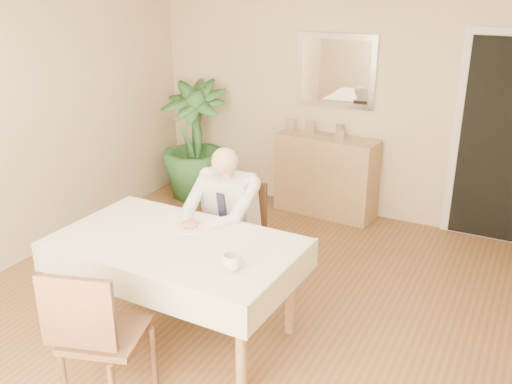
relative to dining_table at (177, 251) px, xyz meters
The scene contains 17 objects.
room 0.76m from the dining_table, 44.36° to the left, with size 5.00×5.02×2.60m.
doorway 3.33m from the dining_table, 56.14° to the left, with size 0.96×0.07×2.10m.
mirror 2.90m from the dining_table, 87.24° to the left, with size 0.86×0.04×0.76m.
dining_table is the anchor object (origin of this frame).
chair_far 0.90m from the dining_table, 90.00° to the left, with size 0.46×0.46×0.88m.
chair_near 0.88m from the dining_table, 89.03° to the right, with size 0.56×0.57×0.96m.
seated_man 0.59m from the dining_table, 90.00° to the left, with size 0.48×0.72×1.24m.
plate 0.24m from the dining_table, 98.02° to the left, with size 0.26×0.26×0.02m, color white.
food 0.25m from the dining_table, 98.02° to the left, with size 0.14×0.14×0.06m, color #946541.
knife 0.20m from the dining_table, 87.03° to the left, with size 0.01×0.01×0.13m, color silver.
fork 0.21m from the dining_table, 113.61° to the left, with size 0.01×0.01×0.13m, color silver.
coffee_mug 0.60m from the dining_table, 17.71° to the right, with size 0.13×0.13×0.10m, color white.
sideboard 2.63m from the dining_table, 87.08° to the left, with size 1.09×0.37×0.87m, color olive.
photo_frame_left 2.69m from the dining_table, 97.13° to the left, with size 0.10×0.02×0.14m, color silver.
photo_frame_center 2.66m from the dining_table, 91.94° to the left, with size 0.10×0.02×0.14m, color silver.
photo_frame_right 2.70m from the dining_table, 84.70° to the left, with size 0.10×0.02×0.14m, color silver.
potted_palm 2.78m from the dining_table, 120.58° to the left, with size 0.77×0.77×1.37m, color #245225.
Camera 1 is at (1.86, -3.23, 2.51)m, focal length 40.00 mm.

